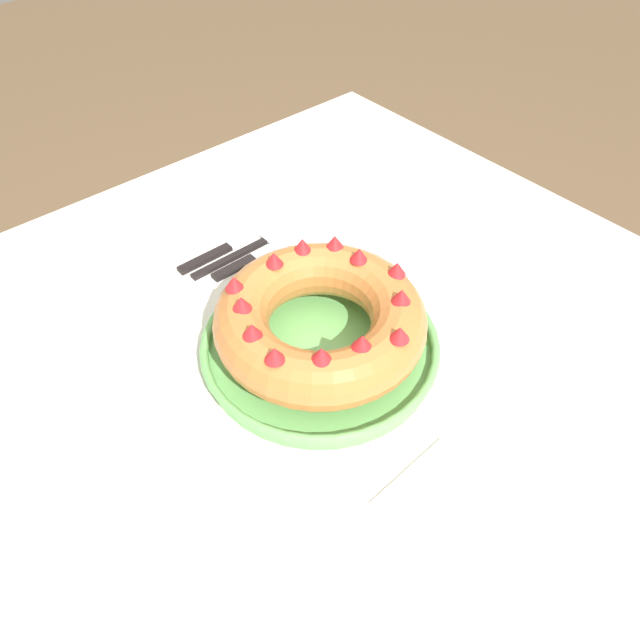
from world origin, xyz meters
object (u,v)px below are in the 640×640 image
(bundt_cake, at_px, (320,319))
(serving_knife, at_px, (228,248))
(napkin, at_px, (469,523))
(fork, at_px, (252,248))
(cake_knife, at_px, (252,259))
(serving_dish, at_px, (320,346))

(bundt_cake, bearing_deg, serving_knife, 172.74)
(bundt_cake, height_order, napkin, bundt_cake)
(fork, xyz_separation_m, cake_knife, (0.02, -0.02, 0.00))
(serving_dish, relative_size, fork, 1.66)
(bundt_cake, height_order, cake_knife, bundt_cake)
(fork, relative_size, cake_knife, 1.16)
(bundt_cake, xyz_separation_m, napkin, (0.29, -0.04, -0.06))
(serving_dish, height_order, napkin, serving_dish)
(bundt_cake, bearing_deg, fork, 165.33)
(fork, bearing_deg, napkin, -14.65)
(napkin, bearing_deg, bundt_cake, 172.41)
(serving_knife, bearing_deg, bundt_cake, -6.56)
(serving_knife, bearing_deg, cake_knife, 15.86)
(serving_dish, relative_size, serving_knife, 1.54)
(serving_knife, bearing_deg, serving_dish, -6.56)
(serving_dish, xyz_separation_m, napkin, (0.29, -0.04, -0.01))
(serving_knife, height_order, cake_knife, same)
(serving_knife, relative_size, cake_knife, 1.25)
(bundt_cake, relative_size, napkin, 1.55)
(fork, height_order, cake_knife, cake_knife)
(fork, bearing_deg, bundt_cake, -18.47)
(serving_knife, distance_m, napkin, 0.57)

